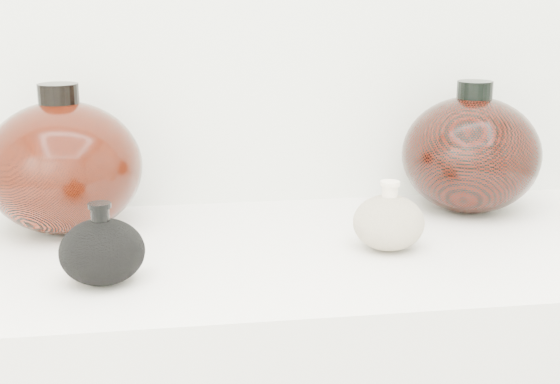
{
  "coord_description": "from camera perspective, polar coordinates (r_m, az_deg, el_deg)",
  "views": [
    {
      "loc": [
        -0.13,
        -0.09,
        1.26
      ],
      "look_at": [
        0.03,
        0.92,
        0.99
      ],
      "focal_mm": 50.0,
      "sensor_mm": 36.0,
      "label": 1
    }
  ],
  "objects": [
    {
      "name": "right_round_pot",
      "position": [
        1.31,
        13.78,
        2.73
      ],
      "size": [
        0.28,
        0.28,
        0.21
      ],
      "color": "black",
      "rests_on": "display_counter"
    },
    {
      "name": "black_gourd_vase",
      "position": [
        0.99,
        -12.88,
        -4.23
      ],
      "size": [
        0.12,
        0.12,
        0.1
      ],
      "color": "black",
      "rests_on": "display_counter"
    },
    {
      "name": "left_round_pot",
      "position": [
        1.21,
        -15.55,
        1.81
      ],
      "size": [
        0.31,
        0.31,
        0.22
      ],
      "color": "black",
      "rests_on": "display_counter"
    },
    {
      "name": "cream_gourd_vase",
      "position": [
        1.1,
        7.95,
        -2.18
      ],
      "size": [
        0.1,
        0.1,
        0.1
      ],
      "color": "#BBB195",
      "rests_on": "display_counter"
    }
  ]
}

